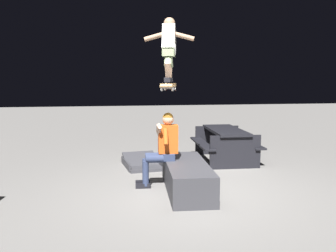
% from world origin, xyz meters
% --- Properties ---
extents(ground_plane, '(40.00, 40.00, 0.00)m').
position_xyz_m(ground_plane, '(0.00, 0.00, 0.00)').
color(ground_plane, slate).
extents(ledge_box_main, '(1.96, 0.82, 0.48)m').
position_xyz_m(ledge_box_main, '(0.05, 0.05, 0.24)').
color(ledge_box_main, '#38383D').
rests_on(ledge_box_main, ground).
extents(person_sitting_on_ledge, '(0.59, 0.76, 1.31)m').
position_xyz_m(person_sitting_on_ledge, '(0.39, 0.42, 0.73)').
color(person_sitting_on_ledge, '#2D3856').
rests_on(person_sitting_on_ledge, ground).
extents(skateboard, '(1.04, 0.45, 0.13)m').
position_xyz_m(skateboard, '(0.44, 0.30, 1.77)').
color(skateboard, '#AD8451').
extents(skater_airborne, '(0.64, 0.88, 1.12)m').
position_xyz_m(skater_airborne, '(0.50, 0.28, 2.46)').
color(skater_airborne, black).
extents(kicker_ramp, '(1.16, 0.89, 0.32)m').
position_xyz_m(kicker_ramp, '(1.88, 0.64, 0.05)').
color(kicker_ramp, '#38383D').
rests_on(kicker_ramp, ground).
extents(picnic_table_back, '(1.76, 1.41, 0.75)m').
position_xyz_m(picnic_table_back, '(2.14, -1.32, 0.50)').
color(picnic_table_back, black).
rests_on(picnic_table_back, ground).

